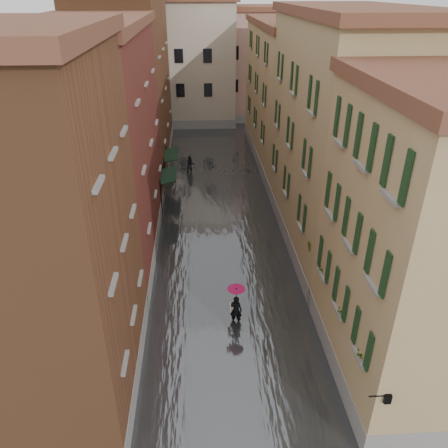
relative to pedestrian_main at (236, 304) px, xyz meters
name	(u,v)px	position (x,y,z in m)	size (l,w,h in m)	color
ground	(232,340)	(-0.25, -1.12, -1.21)	(120.00, 120.00, 0.00)	#575759
floodwater	(218,211)	(-0.25, 11.88, -1.11)	(10.00, 60.00, 0.20)	#3F4346
building_left_near	(34,247)	(-7.25, -3.12, 5.29)	(6.00, 8.00, 13.00)	brown
building_left_mid	(97,149)	(-7.25, 7.88, 5.04)	(6.00, 14.00, 12.50)	maroon
building_left_far	(130,84)	(-7.25, 22.88, 5.79)	(6.00, 16.00, 14.00)	brown
building_right_near	(428,252)	(6.75, -3.12, 4.54)	(6.00, 8.00, 11.50)	#A18253
building_right_mid	(341,140)	(6.75, 7.88, 5.29)	(6.00, 14.00, 13.00)	#9A865D
building_right_far	(290,96)	(6.75, 22.88, 4.54)	(6.00, 16.00, 11.50)	#A18253
building_end_cream	(181,64)	(-3.25, 36.88, 5.29)	(12.00, 9.00, 13.00)	#BEAD97
building_end_pink	(256,65)	(5.75, 38.88, 4.79)	(10.00, 9.00, 12.00)	tan
awning_near	(168,176)	(-3.74, 12.88, 1.26)	(1.09, 2.98, 2.80)	black
awning_far	(171,155)	(-3.74, 17.29, 1.26)	(1.09, 3.16, 2.80)	black
wall_lantern	(386,398)	(4.08, -7.12, 1.80)	(0.71, 0.22, 0.35)	black
window_planters	(334,285)	(3.87, -1.92, 2.30)	(0.59, 8.12, 0.84)	brown
pedestrian_main	(236,304)	(0.00, 0.00, 0.00)	(0.86, 0.86, 2.06)	black
pedestrian_far	(190,165)	(-2.24, 19.32, -0.37)	(0.81, 0.63, 1.68)	black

